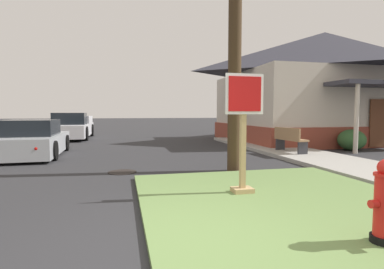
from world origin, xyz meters
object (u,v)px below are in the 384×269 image
object	(u,v)px
parked_sedan_silver	(33,140)
manhole_cover	(122,172)
street_bench	(289,139)
pickup_truck_white	(72,128)
stop_sign	(243,136)

from	to	relation	value
parked_sedan_silver	manhole_cover	bearing A→B (deg)	-50.23
manhole_cover	street_bench	bearing A→B (deg)	17.38
pickup_truck_white	street_bench	bearing A→B (deg)	-46.36
stop_sign	manhole_cover	distance (m)	3.59
stop_sign	pickup_truck_white	world-z (taller)	stop_sign
manhole_cover	street_bench	world-z (taller)	street_bench
pickup_truck_white	manhole_cover	bearing A→B (deg)	-75.30
manhole_cover	parked_sedan_silver	bearing A→B (deg)	129.77
manhole_cover	stop_sign	bearing A→B (deg)	-52.51
pickup_truck_white	street_bench	size ratio (longest dim) A/B	3.68
stop_sign	parked_sedan_silver	size ratio (longest dim) A/B	0.50
manhole_cover	parked_sedan_silver	distance (m)	4.69
stop_sign	pickup_truck_white	bearing A→B (deg)	110.02
stop_sign	street_bench	xyz separation A→B (m)	(3.61, 4.50, -0.49)
parked_sedan_silver	street_bench	xyz separation A→B (m)	(8.68, -1.80, 0.04)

